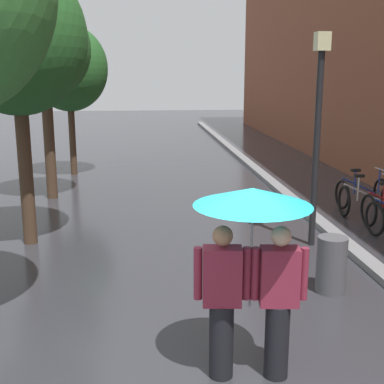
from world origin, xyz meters
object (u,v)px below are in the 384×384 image
object	(u,v)px
street_tree_2	(43,50)
street_tree_3	(69,69)
parked_bicycle_6	(362,193)
street_tree_1	(16,39)
litter_bin	(331,265)
street_lamp_post	(318,124)
couple_under_umbrella	(251,250)
parked_bicycle_5	(366,200)

from	to	relation	value
street_tree_2	street_tree_3	size ratio (longest dim) A/B	1.08
street_tree_2	parked_bicycle_6	distance (m)	8.48
street_tree_1	street_tree_2	xyz separation A→B (m)	(-0.17, 3.66, -0.04)
street_tree_3	parked_bicycle_6	distance (m)	9.36
parked_bicycle_6	litter_bin	xyz separation A→B (m)	(-2.51, -4.65, 0.05)
street_tree_1	street_lamp_post	bearing A→B (deg)	-6.90
couple_under_umbrella	parked_bicycle_6	bearing A→B (deg)	57.96
street_tree_2	street_lamp_post	world-z (taller)	street_tree_2
parked_bicycle_5	street_tree_2	bearing A→B (deg)	161.55
parked_bicycle_6	litter_bin	world-z (taller)	parked_bicycle_6
street_tree_3	parked_bicycle_5	world-z (taller)	street_tree_3
couple_under_umbrella	litter_bin	bearing A→B (deg)	50.49
street_tree_3	street_lamp_post	distance (m)	9.22
street_tree_2	street_tree_3	bearing A→B (deg)	86.79
street_tree_2	parked_bicycle_5	world-z (taller)	street_tree_2
street_tree_2	parked_bicycle_5	bearing A→B (deg)	-18.45
parked_bicycle_5	litter_bin	distance (m)	4.58
parked_bicycle_5	parked_bicycle_6	world-z (taller)	same
street_tree_1	street_tree_2	world-z (taller)	street_tree_1
street_tree_1	litter_bin	size ratio (longest dim) A/B	6.06
street_tree_2	street_lamp_post	size ratio (longest dim) A/B	1.28
street_tree_3	street_lamp_post	world-z (taller)	street_tree_3
parked_bicycle_5	couple_under_umbrella	size ratio (longest dim) A/B	0.53
parked_bicycle_6	couple_under_umbrella	bearing A→B (deg)	-122.04
couple_under_umbrella	litter_bin	xyz separation A→B (m)	(1.67, 2.02, -1.00)
litter_bin	street_tree_3	bearing A→B (deg)	117.11
parked_bicycle_5	couple_under_umbrella	xyz separation A→B (m)	(-3.97, -5.98, 1.05)
street_tree_3	street_lamp_post	bearing A→B (deg)	-54.49
street_tree_1	parked_bicycle_5	bearing A→B (deg)	9.44
street_tree_2	litter_bin	size ratio (longest dim) A/B	5.85
street_tree_3	street_tree_2	bearing A→B (deg)	-93.21
street_lamp_post	parked_bicycle_6	bearing A→B (deg)	50.55
parked_bicycle_5	parked_bicycle_6	xyz separation A→B (m)	(0.20, 0.69, 0.00)
couple_under_umbrella	street_lamp_post	world-z (taller)	street_lamp_post
street_tree_3	litter_bin	world-z (taller)	street_tree_3
street_tree_2	couple_under_umbrella	distance (m)	9.39
litter_bin	parked_bicycle_5	bearing A→B (deg)	59.79
street_tree_2	parked_bicycle_6	xyz separation A→B (m)	(7.59, -1.77, -3.34)
street_tree_2	street_tree_3	world-z (taller)	street_tree_2
street_tree_1	litter_bin	distance (m)	6.55
litter_bin	street_tree_1	bearing A→B (deg)	150.66
street_tree_1	street_lamp_post	size ratio (longest dim) A/B	1.33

